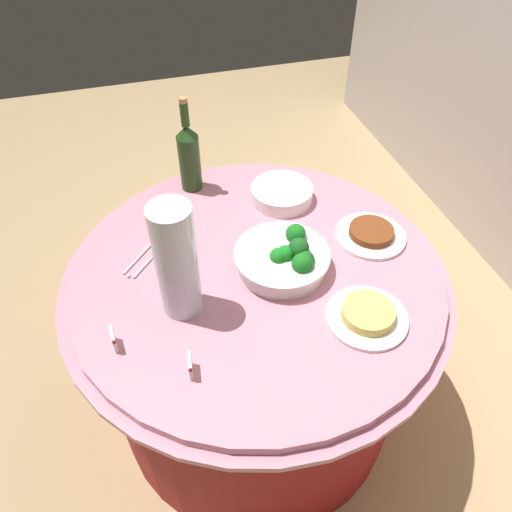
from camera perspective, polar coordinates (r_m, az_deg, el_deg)
The scene contains 11 objects.
ground_plane at distance 2.05m, azimuth -0.00°, elevation -16.02°, with size 6.00×6.00×0.00m, color tan.
buffet_table at distance 1.74m, azimuth -0.00°, elevation -9.86°, with size 1.16×1.16×0.74m.
broccoli_bowl at distance 1.43m, azimuth 3.32°, elevation -0.28°, with size 0.28×0.28×0.11m.
plate_stack at distance 1.69m, azimuth 3.00°, elevation 7.23°, with size 0.21×0.21×0.05m.
wine_bottle at distance 1.71m, azimuth -7.74°, elevation 11.43°, with size 0.07×0.07×0.34m.
decorative_fruit_vase at distance 1.26m, azimuth -9.09°, elevation -1.18°, with size 0.11×0.11×0.34m.
serving_tongs at distance 1.51m, azimuth -12.95°, elevation -0.47°, with size 0.15×0.14×0.01m.
food_plate_stir_fry at distance 1.59m, azimuth 13.13°, elevation 2.50°, with size 0.22×0.22×0.04m.
food_plate_noodles at distance 1.35m, azimuth 12.74°, elevation -6.69°, with size 0.22×0.22×0.04m.
label_placard_front at distance 1.22m, azimuth -7.58°, elevation -12.37°, with size 0.05×0.02×0.05m.
label_placard_mid at distance 1.30m, azimuth -16.15°, elevation -9.13°, with size 0.05×0.01×0.05m.
Camera 1 is at (0.98, -0.29, 1.78)m, focal length 34.61 mm.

